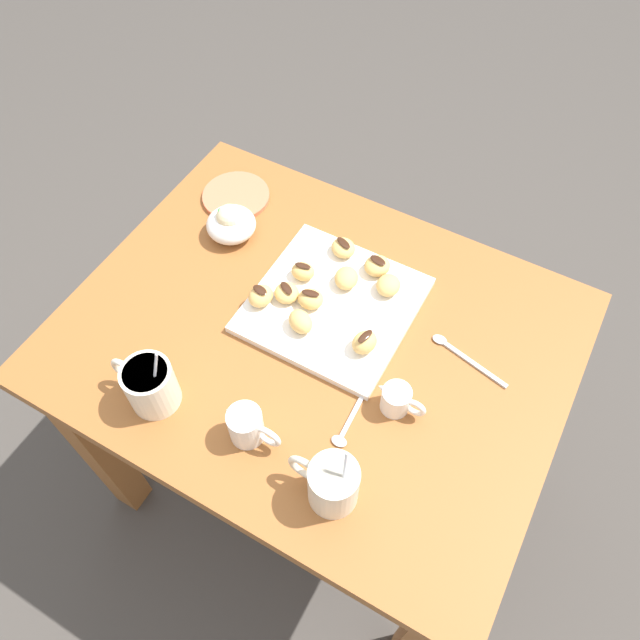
{
  "coord_description": "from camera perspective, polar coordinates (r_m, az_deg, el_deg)",
  "views": [
    {
      "loc": [
        -0.32,
        0.55,
        1.71
      ],
      "look_at": [
        0.0,
        -0.02,
        0.74
      ],
      "focal_mm": 34.42,
      "sensor_mm": 36.0,
      "label": 1
    }
  ],
  "objects": [
    {
      "name": "chocolate_sauce_pitcher",
      "position": [
        1.08,
        7.15,
        -7.29
      ],
      "size": [
        0.09,
        0.05,
        0.06
      ],
      "color": "white",
      "rests_on": "dining_table"
    },
    {
      "name": "beignet_7",
      "position": [
        1.12,
        4.16,
        -2.08
      ],
      "size": [
        0.05,
        0.06,
        0.04
      ],
      "primitive_type": "ellipsoid",
      "rotation": [
        0.0,
        0.0,
        1.32
      ],
      "color": "#E5B260",
      "rests_on": "pastry_plate_square"
    },
    {
      "name": "beignet_4",
      "position": [
        1.18,
        -0.88,
        1.97
      ],
      "size": [
        0.06,
        0.06,
        0.03
      ],
      "primitive_type": "ellipsoid",
      "rotation": [
        0.0,
        0.0,
        3.37
      ],
      "color": "#E5B260",
      "rests_on": "pastry_plate_square"
    },
    {
      "name": "pastry_plate_square",
      "position": [
        1.2,
        1.15,
        1.48
      ],
      "size": [
        0.3,
        0.3,
        0.02
      ],
      "primitive_type": "cube",
      "color": "white",
      "rests_on": "dining_table"
    },
    {
      "name": "chocolate_drizzle_2",
      "position": [
        1.17,
        -5.61,
        2.81
      ],
      "size": [
        0.03,
        0.02,
        0.0
      ],
      "primitive_type": "ellipsoid",
      "rotation": [
        0.0,
        0.0,
        2.95
      ],
      "color": "#381E11",
      "rests_on": "beignet_2"
    },
    {
      "name": "dining_table",
      "position": [
        1.3,
        -0.45,
        -4.77
      ],
      "size": [
        0.95,
        0.75,
        0.72
      ],
      "color": "#935628",
      "rests_on": "ground_plane"
    },
    {
      "name": "saucer_coral_left",
      "position": [
        1.41,
        -7.81,
        11.34
      ],
      "size": [
        0.15,
        0.15,
        0.01
      ],
      "primitive_type": "cylinder",
      "color": "#E5704C",
      "rests_on": "dining_table"
    },
    {
      "name": "coffee_mug_cream_right",
      "position": [
        1.1,
        -15.57,
        -5.77
      ],
      "size": [
        0.13,
        0.09,
        0.15
      ],
      "color": "silver",
      "rests_on": "dining_table"
    },
    {
      "name": "cream_pitcher_white",
      "position": [
        1.05,
        -6.66,
        -9.77
      ],
      "size": [
        0.1,
        0.06,
        0.07
      ],
      "color": "white",
      "rests_on": "dining_table"
    },
    {
      "name": "beignet_2",
      "position": [
        1.19,
        -5.53,
        2.25
      ],
      "size": [
        0.05,
        0.06,
        0.04
      ],
      "primitive_type": "ellipsoid",
      "rotation": [
        0.0,
        0.0,
        3.04
      ],
      "color": "#E5B260",
      "rests_on": "pastry_plate_square"
    },
    {
      "name": "beignet_3",
      "position": [
        1.21,
        2.51,
        3.91
      ],
      "size": [
        0.06,
        0.07,
        0.03
      ],
      "primitive_type": "ellipsoid",
      "rotation": [
        0.0,
        0.0,
        1.89
      ],
      "color": "#E5B260",
      "rests_on": "pastry_plate_square"
    },
    {
      "name": "loose_spoon_near_saucer",
      "position": [
        1.09,
        2.9,
        -9.11
      ],
      "size": [
        0.03,
        0.16,
        0.01
      ],
      "color": "silver",
      "rests_on": "dining_table"
    },
    {
      "name": "chocolate_drizzle_6",
      "position": [
        1.18,
        -3.15,
        3.0
      ],
      "size": [
        0.04,
        0.03,
        0.0
      ],
      "primitive_type": "ellipsoid",
      "rotation": [
        0.0,
        0.0,
        5.78
      ],
      "color": "#381E11",
      "rests_on": "beignet_6"
    },
    {
      "name": "chocolate_drizzle_0",
      "position": [
        1.22,
        5.4,
        5.56
      ],
      "size": [
        0.04,
        0.02,
        0.0
      ],
      "primitive_type": "ellipsoid",
      "rotation": [
        0.0,
        0.0,
        2.96
      ],
      "color": "#381E11",
      "rests_on": "beignet_0"
    },
    {
      "name": "beignet_6",
      "position": [
        1.19,
        -3.12,
        2.52
      ],
      "size": [
        0.07,
        0.07,
        0.03
      ],
      "primitive_type": "ellipsoid",
      "rotation": [
        0.0,
        0.0,
        5.46
      ],
      "color": "#E5B260",
      "rests_on": "pastry_plate_square"
    },
    {
      "name": "coffee_mug_cream_left",
      "position": [
        0.99,
        1.11,
        -14.92
      ],
      "size": [
        0.12,
        0.08,
        0.15
      ],
      "color": "silver",
      "rests_on": "dining_table"
    },
    {
      "name": "beignet_5",
      "position": [
        1.21,
        6.37,
        3.23
      ],
      "size": [
        0.05,
        0.06,
        0.03
      ],
      "primitive_type": "ellipsoid",
      "rotation": [
        0.0,
        0.0,
        1.67
      ],
      "color": "#E5B260",
      "rests_on": "pastry_plate_square"
    },
    {
      "name": "chocolate_drizzle_1",
      "position": [
        1.21,
        -1.6,
        5.06
      ],
      "size": [
        0.03,
        0.02,
        0.0
      ],
      "primitive_type": "ellipsoid",
      "rotation": [
        0.0,
        0.0,
        0.16
      ],
      "color": "#381E11",
      "rests_on": "beignet_1"
    },
    {
      "name": "ice_cream_bowl",
      "position": [
        1.32,
        -8.29,
        8.92
      ],
      "size": [
        0.1,
        0.1,
        0.08
      ],
      "color": "white",
      "rests_on": "dining_table"
    },
    {
      "name": "beignet_1",
      "position": [
        1.22,
        -1.59,
        4.55
      ],
      "size": [
        0.05,
        0.05,
        0.03
      ],
      "primitive_type": "ellipsoid",
      "rotation": [
        0.0,
        0.0,
        0.11
      ],
      "color": "#E5B260",
      "rests_on": "pastry_plate_square"
    },
    {
      "name": "ground_plane",
      "position": [
        1.82,
        -0.33,
        -13.72
      ],
      "size": [
        8.0,
        8.0,
        0.0
      ],
      "primitive_type": "plane",
      "color": "#423D38"
    },
    {
      "name": "beignet_9",
      "position": [
        1.26,
        2.18,
        6.71
      ],
      "size": [
        0.07,
        0.07,
        0.03
      ],
      "primitive_type": "ellipsoid",
      "rotation": [
        0.0,
        0.0,
        5.65
      ],
      "color": "#E5B260",
      "rests_on": "pastry_plate_square"
    },
    {
      "name": "loose_spoon_by_plate",
      "position": [
        1.18,
        12.93,
        -3.12
      ],
      "size": [
        0.16,
        0.05,
        0.01
      ],
      "color": "silver",
      "rests_on": "dining_table"
    },
    {
      "name": "chocolate_drizzle_9",
      "position": [
        1.25,
        2.2,
        7.18
      ],
      "size": [
        0.04,
        0.03,
        0.0
      ],
      "primitive_type": "ellipsoid",
      "rotation": [
        0.0,
        0.0,
        5.86
      ],
      "color": "#381E11",
      "rests_on": "beignet_9"
    },
    {
      "name": "chocolate_drizzle_7",
      "position": [
        1.11,
        4.23,
        -1.51
      ],
      "size": [
        0.02,
        0.04,
        0.0
      ],
      "primitive_type": "ellipsoid",
      "rotation": [
        0.0,
        0.0,
        1.33
      ],
      "color": "#381E11",
      "rests_on": "beignet_7"
    },
    {
      "name": "beignet_0",
      "position": [
        1.24,
        5.34,
        5.04
      ],
      "size": [
        0.07,
        0.07,
        0.03
      ],
      "primitive_type": "ellipsoid",
      "rotation": [
        0.0,
        0.0,
        2.61
      ],
      "color": "#E5B260",
      "rests_on": "pastry_plate_square"
    },
    {
      "name": "chocolate_drizzle_4",
      "position": [
        1.16,
        -0.89,
        2.51
      ],
      "size": [
        0.04,
        0.02,
        0.0
      ],
      "primitive_type": "ellipsoid",
      "rotation": [
        0.0,
        0.0,
        3.37
      ],
      "color": "#381E11",
      "rests_on": "beignet_4"
    },
    {
      "name": "beignet_8",
      "position": [
        1.15,
        -1.82,
        -0.16
      ],
      "size": [
        0.07,
        0.06,
        0.04
      ],
      "primitive_type": "ellipsoid",
      "rotation": [
        0.0,
        0.0,
        5.79
      ],
      "color": "#E5B260",
      "rests_on": "pastry_plate_square"
    }
  ]
}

